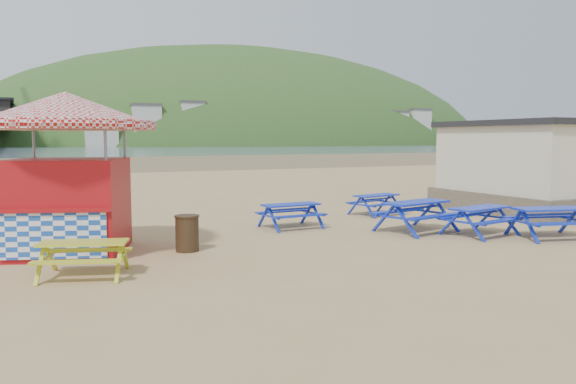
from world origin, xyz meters
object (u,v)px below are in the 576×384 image
litter_bin (187,233)px  amenity_block (558,165)px  picnic_table_blue_a (291,216)px  picnic_table_blue_b (376,205)px  ice_cream_kiosk (67,152)px  picnic_table_yellow (84,259)px

litter_bin → amenity_block: size_ratio=0.11×
picnic_table_blue_a → picnic_table_blue_b: 4.00m
picnic_table_blue_a → ice_cream_kiosk: 6.32m
picnic_table_blue_a → litter_bin: litter_bin is taller
picnic_table_blue_a → picnic_table_yellow: picnic_table_blue_a is taller
ice_cream_kiosk → litter_bin: ice_cream_kiosk is taller
picnic_table_blue_b → litter_bin: bearing=-167.1°
picnic_table_yellow → litter_bin: (2.36, 1.45, 0.09)m
picnic_table_yellow → litter_bin: 2.77m
picnic_table_blue_a → ice_cream_kiosk: ice_cream_kiosk is taller
picnic_table_yellow → ice_cream_kiosk: bearing=109.8°
picnic_table_yellow → amenity_block: bearing=30.3°
picnic_table_blue_a → amenity_block: amenity_block is taller
picnic_table_blue_a → amenity_block: (10.71, -0.24, 1.22)m
ice_cream_kiosk → litter_bin: (2.37, -1.00, -1.82)m
amenity_block → picnic_table_blue_b: bearing=168.0°
picnic_table_blue_b → picnic_table_yellow: picnic_table_blue_b is taller
picnic_table_blue_a → picnic_table_yellow: size_ratio=0.90×
ice_cream_kiosk → picnic_table_yellow: bearing=-69.4°
picnic_table_yellow → ice_cream_kiosk: 3.11m
picnic_table_blue_a → picnic_table_yellow: bearing=-152.2°
picnic_table_blue_b → ice_cream_kiosk: ice_cream_kiosk is taller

